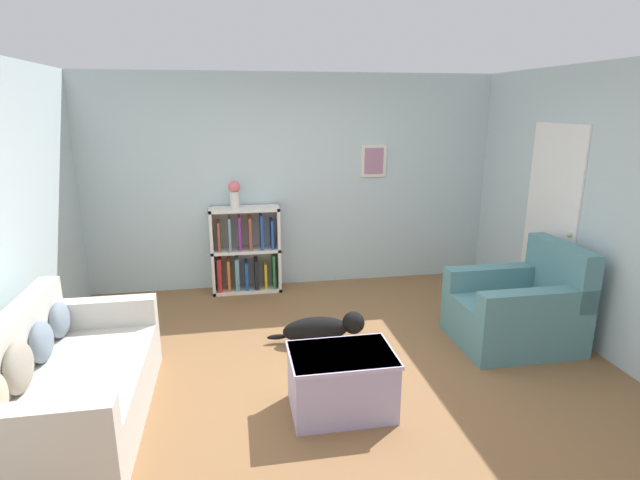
# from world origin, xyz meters

# --- Properties ---
(ground_plane) EXTENTS (14.00, 14.00, 0.00)m
(ground_plane) POSITION_xyz_m (0.00, 0.00, 0.00)
(ground_plane) COLOR brown
(wall_back) EXTENTS (5.60, 0.13, 2.60)m
(wall_back) POSITION_xyz_m (0.00, 2.25, 1.30)
(wall_back) COLOR silver
(wall_back) RESTS_ON ground_plane
(wall_right) EXTENTS (0.16, 5.00, 2.60)m
(wall_right) POSITION_xyz_m (2.55, 0.02, 1.29)
(wall_right) COLOR silver
(wall_right) RESTS_ON ground_plane
(couch) EXTENTS (0.92, 1.74, 0.84)m
(couch) POSITION_xyz_m (-1.98, -0.46, 0.31)
(couch) COLOR beige
(couch) RESTS_ON ground_plane
(bookshelf) EXTENTS (0.83, 0.31, 1.05)m
(bookshelf) POSITION_xyz_m (-0.63, 2.04, 0.48)
(bookshelf) COLOR silver
(bookshelf) RESTS_ON ground_plane
(recliner_chair) EXTENTS (1.07, 0.88, 0.97)m
(recliner_chair) POSITION_xyz_m (1.89, 0.16, 0.34)
(recliner_chair) COLOR slate
(recliner_chair) RESTS_ON ground_plane
(coffee_table) EXTENTS (0.77, 0.54, 0.47)m
(coffee_table) POSITION_xyz_m (-0.02, -0.64, 0.25)
(coffee_table) COLOR #ADA3CC
(coffee_table) RESTS_ON ground_plane
(dog) EXTENTS (0.95, 0.23, 0.28)m
(dog) POSITION_xyz_m (0.06, 0.50, 0.13)
(dog) COLOR black
(dog) RESTS_ON ground_plane
(vase) EXTENTS (0.14, 0.14, 0.32)m
(vase) POSITION_xyz_m (-0.73, 2.03, 1.23)
(vase) COLOR silver
(vase) RESTS_ON bookshelf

